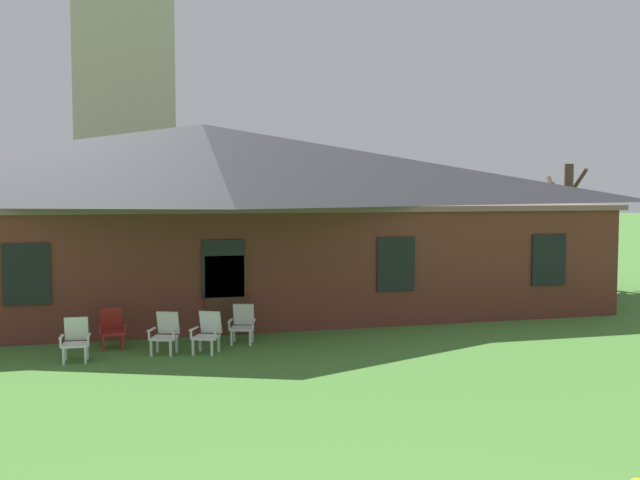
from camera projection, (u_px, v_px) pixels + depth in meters
name	position (u px, v px, depth m)	size (l,w,h in m)	color
brick_building	(203.00, 214.00, 23.64)	(24.89, 10.40, 5.94)	brown
dome_tower	(124.00, 77.00, 37.11)	(5.18, 5.18, 20.87)	#BCB29E
lawn_chair_by_porch	(76.00, 338.00, 16.17)	(0.65, 0.68, 0.96)	silver
lawn_chair_near_door	(112.00, 327.00, 17.47)	(0.68, 0.72, 0.96)	maroon
lawn_chair_left_end	(166.00, 332.00, 16.90)	(0.78, 0.83, 0.96)	silver
lawn_chair_middle	(208.00, 331.00, 16.98)	(0.81, 0.85, 0.96)	white
lawn_chair_right_end	(243.00, 323.00, 18.07)	(0.75, 0.80, 0.96)	silver
bare_tree_beside_building	(567.00, 219.00, 29.08)	(1.51, 1.44, 4.86)	brown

